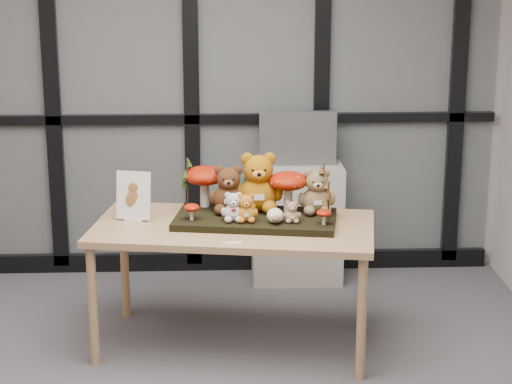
{
  "coord_description": "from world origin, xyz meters",
  "views": [
    {
      "loc": [
        0.62,
        -3.52,
        2.21
      ],
      "look_at": [
        0.82,
        1.2,
        0.9
      ],
      "focal_mm": 65.0,
      "sensor_mm": 36.0,
      "label": 1
    }
  ],
  "objects_px": {
    "bear_tan_back": "(317,189)",
    "display_table": "(234,237)",
    "mushroom_front_left": "(191,211)",
    "diorama_tray": "(255,219)",
    "mushroom_front_right": "(324,216)",
    "bear_white_bow": "(233,205)",
    "bear_pooh_yellow": "(258,179)",
    "mushroom_back_left": "(204,184)",
    "plush_cream_hedgehog": "(275,215)",
    "bear_small_yellow": "(246,206)",
    "monitor": "(298,138)",
    "cabinet": "(297,223)",
    "sign_holder": "(134,198)",
    "mushroom_back_right": "(288,190)",
    "bear_brown_medium": "(228,186)",
    "bear_beige_small": "(292,210)"
  },
  "relations": [
    {
      "from": "display_table",
      "to": "cabinet",
      "type": "bearing_deg",
      "value": 76.16
    },
    {
      "from": "bear_small_yellow",
      "to": "monitor",
      "type": "bearing_deg",
      "value": 80.62
    },
    {
      "from": "diorama_tray",
      "to": "mushroom_front_right",
      "type": "bearing_deg",
      "value": -16.17
    },
    {
      "from": "bear_pooh_yellow",
      "to": "bear_small_yellow",
      "type": "relative_size",
      "value": 2.14
    },
    {
      "from": "bear_white_bow",
      "to": "bear_brown_medium",
      "type": "bearing_deg",
      "value": 106.91
    },
    {
      "from": "bear_small_yellow",
      "to": "mushroom_back_left",
      "type": "distance_m",
      "value": 0.37
    },
    {
      "from": "bear_pooh_yellow",
      "to": "diorama_tray",
      "type": "bearing_deg",
      "value": -90.88
    },
    {
      "from": "bear_pooh_yellow",
      "to": "mushroom_back_left",
      "type": "relative_size",
      "value": 1.41
    },
    {
      "from": "bear_small_yellow",
      "to": "bear_white_bow",
      "type": "distance_m",
      "value": 0.07
    },
    {
      "from": "bear_beige_small",
      "to": "sign_holder",
      "type": "height_order",
      "value": "sign_holder"
    },
    {
      "from": "bear_pooh_yellow",
      "to": "mushroom_front_right",
      "type": "height_order",
      "value": "bear_pooh_yellow"
    },
    {
      "from": "bear_brown_medium",
      "to": "mushroom_back_right",
      "type": "bearing_deg",
      "value": 8.82
    },
    {
      "from": "bear_small_yellow",
      "to": "bear_beige_small",
      "type": "bearing_deg",
      "value": 3.55
    },
    {
      "from": "sign_holder",
      "to": "cabinet",
      "type": "height_order",
      "value": "sign_holder"
    },
    {
      "from": "display_table",
      "to": "mushroom_front_right",
      "type": "height_order",
      "value": "mushroom_front_right"
    },
    {
      "from": "bear_white_bow",
      "to": "mushroom_back_left",
      "type": "distance_m",
      "value": 0.32
    },
    {
      "from": "display_table",
      "to": "monitor",
      "type": "bearing_deg",
      "value": 76.53
    },
    {
      "from": "sign_holder",
      "to": "cabinet",
      "type": "bearing_deg",
      "value": 57.42
    },
    {
      "from": "mushroom_back_right",
      "to": "monitor",
      "type": "xyz_separation_m",
      "value": [
        0.13,
        0.91,
        0.09
      ]
    },
    {
      "from": "bear_beige_small",
      "to": "mushroom_back_left",
      "type": "relative_size",
      "value": 0.51
    },
    {
      "from": "plush_cream_hedgehog",
      "to": "sign_holder",
      "type": "bearing_deg",
      "value": 174.81
    },
    {
      "from": "mushroom_back_right",
      "to": "monitor",
      "type": "height_order",
      "value": "monitor"
    },
    {
      "from": "bear_pooh_yellow",
      "to": "bear_tan_back",
      "type": "distance_m",
      "value": 0.33
    },
    {
      "from": "plush_cream_hedgehog",
      "to": "bear_small_yellow",
      "type": "bearing_deg",
      "value": 175.53
    },
    {
      "from": "mushroom_back_left",
      "to": "mushroom_front_left",
      "type": "xyz_separation_m",
      "value": [
        -0.07,
        -0.25,
        -0.08
      ]
    },
    {
      "from": "bear_tan_back",
      "to": "plush_cream_hedgehog",
      "type": "height_order",
      "value": "bear_tan_back"
    },
    {
      "from": "bear_white_bow",
      "to": "plush_cream_hedgehog",
      "type": "relative_size",
      "value": 1.97
    },
    {
      "from": "mushroom_back_left",
      "to": "bear_beige_small",
      "type": "bearing_deg",
      "value": -33.99
    },
    {
      "from": "bear_tan_back",
      "to": "mushroom_front_left",
      "type": "distance_m",
      "value": 0.7
    },
    {
      "from": "mushroom_back_right",
      "to": "cabinet",
      "type": "height_order",
      "value": "mushroom_back_right"
    },
    {
      "from": "monitor",
      "to": "mushroom_back_left",
      "type": "bearing_deg",
      "value": -126.44
    },
    {
      "from": "diorama_tray",
      "to": "bear_pooh_yellow",
      "type": "relative_size",
      "value": 2.41
    },
    {
      "from": "display_table",
      "to": "bear_pooh_yellow",
      "type": "relative_size",
      "value": 4.47
    },
    {
      "from": "bear_white_bow",
      "to": "mushroom_back_right",
      "type": "bearing_deg",
      "value": 38.1
    },
    {
      "from": "bear_small_yellow",
      "to": "plush_cream_hedgehog",
      "type": "relative_size",
      "value": 1.89
    },
    {
      "from": "mushroom_front_left",
      "to": "diorama_tray",
      "type": "bearing_deg",
      "value": 9.04
    },
    {
      "from": "bear_tan_back",
      "to": "bear_beige_small",
      "type": "xyz_separation_m",
      "value": [
        -0.15,
        -0.17,
        -0.07
      ]
    },
    {
      "from": "bear_tan_back",
      "to": "display_table",
      "type": "bearing_deg",
      "value": -159.29
    },
    {
      "from": "bear_small_yellow",
      "to": "mushroom_back_left",
      "type": "relative_size",
      "value": 0.66
    },
    {
      "from": "mushroom_front_right",
      "to": "monitor",
      "type": "bearing_deg",
      "value": 91.94
    },
    {
      "from": "bear_white_bow",
      "to": "mushroom_front_right",
      "type": "xyz_separation_m",
      "value": [
        0.47,
        -0.09,
        -0.04
      ]
    },
    {
      "from": "display_table",
      "to": "mushroom_front_left",
      "type": "height_order",
      "value": "mushroom_front_left"
    },
    {
      "from": "display_table",
      "to": "cabinet",
      "type": "distance_m",
      "value": 1.13
    },
    {
      "from": "mushroom_front_right",
      "to": "sign_holder",
      "type": "bearing_deg",
      "value": 166.92
    },
    {
      "from": "bear_brown_medium",
      "to": "bear_pooh_yellow",
      "type": "bearing_deg",
      "value": 17.79
    },
    {
      "from": "display_table",
      "to": "sign_holder",
      "type": "xyz_separation_m",
      "value": [
        -0.54,
        0.11,
        0.19
      ]
    },
    {
      "from": "bear_tan_back",
      "to": "bear_small_yellow",
      "type": "relative_size",
      "value": 1.62
    },
    {
      "from": "mushroom_front_right",
      "to": "sign_holder",
      "type": "height_order",
      "value": "sign_holder"
    },
    {
      "from": "diorama_tray",
      "to": "bear_small_yellow",
      "type": "height_order",
      "value": "bear_small_yellow"
    },
    {
      "from": "bear_beige_small",
      "to": "mushroom_front_left",
      "type": "relative_size",
      "value": 1.31
    }
  ]
}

